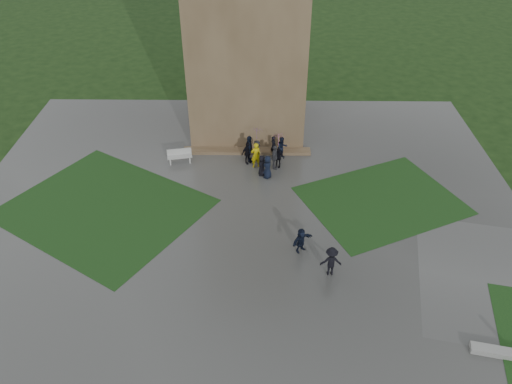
{
  "coord_description": "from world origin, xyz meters",
  "views": [
    {
      "loc": [
        1.04,
        -19.73,
        18.61
      ],
      "look_at": [
        0.73,
        4.18,
        1.2
      ],
      "focal_mm": 35.0,
      "sensor_mm": 36.0,
      "label": 1
    }
  ],
  "objects_px": {
    "bench": "(180,156)",
    "pedestrian_near": "(331,261)",
    "tower": "(247,5)",
    "pedestrian_mid": "(301,240)"
  },
  "relations": [
    {
      "from": "bench",
      "to": "pedestrian_near",
      "type": "xyz_separation_m",
      "value": [
        9.19,
        -10.56,
        0.35
      ]
    },
    {
      "from": "tower",
      "to": "pedestrian_near",
      "type": "distance_m",
      "value": 18.8
    },
    {
      "from": "tower",
      "to": "bench",
      "type": "distance_m",
      "value": 11.22
    },
    {
      "from": "bench",
      "to": "tower",
      "type": "bearing_deg",
      "value": 40.08
    },
    {
      "from": "pedestrian_mid",
      "to": "pedestrian_near",
      "type": "xyz_separation_m",
      "value": [
        1.41,
        -1.72,
        0.11
      ]
    },
    {
      "from": "tower",
      "to": "pedestrian_mid",
      "type": "xyz_separation_m",
      "value": [
        3.2,
        -14.59,
        -8.24
      ]
    },
    {
      "from": "pedestrian_near",
      "to": "bench",
      "type": "bearing_deg",
      "value": -49.38
    },
    {
      "from": "tower",
      "to": "pedestrian_mid",
      "type": "bearing_deg",
      "value": -77.64
    },
    {
      "from": "tower",
      "to": "pedestrian_near",
      "type": "relative_size",
      "value": 10.57
    },
    {
      "from": "bench",
      "to": "pedestrian_near",
      "type": "height_order",
      "value": "pedestrian_near"
    }
  ]
}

